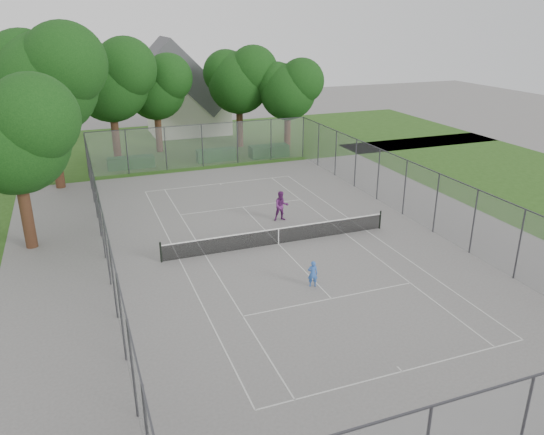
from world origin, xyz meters
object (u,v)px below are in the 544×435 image
object	(u,v)px
woman_player	(281,206)
house	(188,95)
tennis_net	(279,235)
girl_player	(313,274)

from	to	relation	value
woman_player	house	bearing A→B (deg)	96.92
tennis_net	woman_player	distance (m)	3.63
girl_player	tennis_net	bearing A→B (deg)	-76.17
girl_player	woman_player	size ratio (longest dim) A/B	0.69
house	girl_player	size ratio (longest dim) A/B	7.61
tennis_net	girl_player	bearing A→B (deg)	-93.36
house	woman_player	size ratio (longest dim) A/B	5.26
house	girl_player	bearing A→B (deg)	-93.53
tennis_net	girl_player	size ratio (longest dim) A/B	10.08
tennis_net	woman_player	world-z (taller)	woman_player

